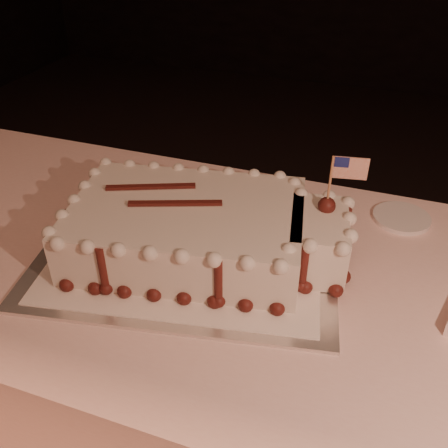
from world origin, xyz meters
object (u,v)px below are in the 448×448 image
(banquet_table, at_px, (300,402))
(side_plate, at_px, (402,218))
(cake_board, at_px, (189,252))
(sheet_cake, at_px, (203,230))

(banquet_table, xyz_separation_m, side_plate, (0.14, 0.29, 0.38))
(cake_board, bearing_deg, banquet_table, -11.58)
(banquet_table, height_order, side_plate, side_plate)
(banquet_table, relative_size, sheet_cake, 4.00)
(cake_board, distance_m, side_plate, 0.51)
(banquet_table, distance_m, sheet_cake, 0.50)
(sheet_cake, relative_size, side_plate, 4.56)
(sheet_cake, bearing_deg, banquet_table, -2.73)
(side_plate, bearing_deg, cake_board, -145.69)
(banquet_table, bearing_deg, sheet_cake, 177.27)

